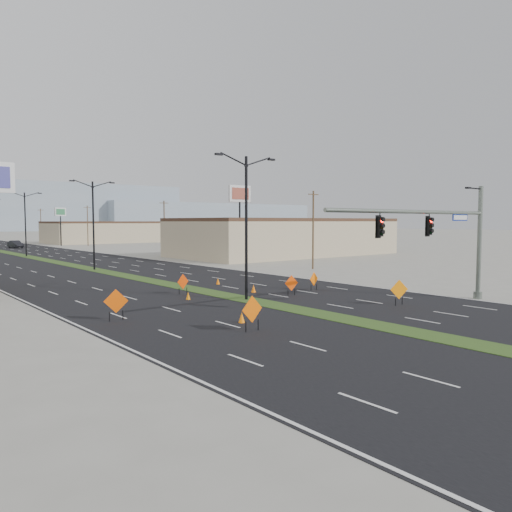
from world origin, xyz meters
TOP-DOWN VIEW (x-y plane):
  - ground at (0.00, 0.00)m, footprint 600.00×600.00m
  - building_se_near at (34.00, 45.00)m, footprint 36.00×18.00m
  - building_se_far at (38.00, 110.00)m, footprint 44.00×16.00m
  - mesa_east at (180.00, 290.00)m, footprint 160.00×50.00m
  - signal_mast at (8.56, 2.00)m, footprint 16.30×0.60m
  - streetlight_0 at (0.00, 12.00)m, footprint 5.15×0.24m
  - streetlight_1 at (0.00, 40.00)m, footprint 5.15×0.24m
  - streetlight_2 at (0.00, 68.00)m, footprint 5.15×0.24m
  - utility_pole_0 at (20.00, 25.00)m, footprint 1.60×0.20m
  - utility_pole_1 at (20.00, 60.00)m, footprint 1.60×0.20m
  - utility_pole_2 at (20.00, 95.00)m, footprint 1.60×0.20m
  - utility_pole_3 at (20.00, 130.00)m, footprint 1.60×0.20m
  - car_mid at (5.07, 95.61)m, footprint 2.22×4.85m
  - construction_sign_0 at (-10.16, 10.77)m, footprint 1.26×0.53m
  - construction_sign_1 at (-5.98, 3.92)m, footprint 1.36×0.16m
  - construction_sign_2 at (-2.00, 17.24)m, footprint 1.12×0.35m
  - construction_sign_3 at (6.36, 3.85)m, footprint 1.19×0.55m
  - construction_sign_4 at (3.79, 11.42)m, footprint 1.15×0.20m
  - construction_sign_5 at (7.22, 12.44)m, footprint 1.09×0.26m
  - cone_0 at (-5.11, 5.90)m, footprint 0.47×0.47m
  - cone_1 at (2.68, 14.51)m, footprint 0.41×0.41m
  - cone_2 at (3.36, 20.31)m, footprint 0.39×0.39m
  - cone_3 at (-3.12, 14.69)m, footprint 0.42×0.42m
  - pole_sign_east_near at (20.17, 39.13)m, footprint 3.41×0.62m
  - pole_sign_east_far at (15.57, 99.52)m, footprint 2.77×1.18m

SIDE VIEW (x-z plane):
  - ground at x=0.00m, z-range 0.00..0.00m
  - cone_3 at x=-3.12m, z-range 0.00..0.55m
  - cone_2 at x=3.36m, z-range 0.00..0.58m
  - cone_0 at x=-5.11m, z-range 0.00..0.60m
  - cone_1 at x=2.68m, z-range 0.00..0.61m
  - car_mid at x=5.07m, z-range 0.00..1.54m
  - construction_sign_5 at x=7.22m, z-range 0.12..1.59m
  - construction_sign_4 at x=3.79m, z-range 0.13..1.67m
  - construction_sign_2 at x=-2.00m, z-range 0.13..1.67m
  - construction_sign_3 at x=6.36m, z-range 0.15..1.85m
  - construction_sign_0 at x=-10.16m, z-range 0.16..1.94m
  - construction_sign_1 at x=-5.98m, z-range 0.17..1.97m
  - building_se_far at x=38.00m, z-range 0.00..5.00m
  - building_se_near at x=34.00m, z-range 0.00..5.50m
  - utility_pole_0 at x=20.00m, z-range 0.17..9.17m
  - utility_pole_1 at x=20.00m, z-range 0.17..9.17m
  - utility_pole_2 at x=20.00m, z-range 0.17..9.17m
  - utility_pole_3 at x=20.00m, z-range 0.17..9.17m
  - signal_mast at x=8.56m, z-range 0.79..8.79m
  - streetlight_0 at x=0.00m, z-range 0.41..10.43m
  - streetlight_1 at x=0.00m, z-range 0.41..10.43m
  - streetlight_2 at x=0.00m, z-range 0.41..10.43m
  - pole_sign_east_far at x=15.57m, z-range 2.65..11.21m
  - pole_sign_east_near at x=20.17m, z-range 3.35..13.77m
  - mesa_east at x=180.00m, z-range 0.00..18.00m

